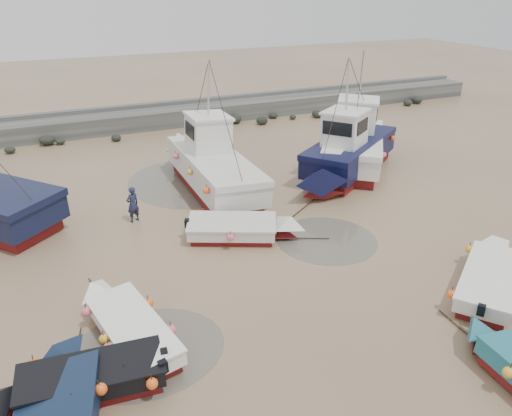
# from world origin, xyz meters

# --- Properties ---
(ground) EXTENTS (120.00, 120.00, 0.00)m
(ground) POSITION_xyz_m (0.00, 0.00, 0.00)
(ground) COLOR #987B58
(ground) RESTS_ON ground
(seawall) EXTENTS (60.00, 4.92, 1.50)m
(seawall) POSITION_xyz_m (0.05, 21.99, 0.63)
(seawall) COLOR slate
(seawall) RESTS_ON ground
(puddle_a) EXTENTS (4.62, 4.62, 0.01)m
(puddle_a) POSITION_xyz_m (-3.75, -1.28, 0.00)
(puddle_a) COLOR #5C574C
(puddle_a) RESTS_ON ground
(puddle_b) EXTENTS (4.10, 4.10, 0.01)m
(puddle_b) POSITION_xyz_m (4.50, 2.35, 0.00)
(puddle_b) COLOR #5C574C
(puddle_b) RESTS_ON ground
(puddle_d) EXTENTS (5.99, 5.99, 0.01)m
(puddle_d) POSITION_xyz_m (1.14, 10.78, 0.00)
(puddle_d) COLOR #5C574C
(puddle_d) RESTS_ON ground
(dinghy_0) EXTENTS (2.37, 6.23, 1.43)m
(dinghy_0) POSITION_xyz_m (-4.01, -0.55, 0.54)
(dinghy_0) COLOR maroon
(dinghy_0) RESTS_ON ground
(dinghy_3) EXTENTS (5.83, 4.51, 1.43)m
(dinghy_3) POSITION_xyz_m (7.74, -2.95, 0.54)
(dinghy_3) COLOR maroon
(dinghy_3) RESTS_ON ground
(dinghy_4) EXTENTS (5.90, 2.18, 1.43)m
(dinghy_4) POSITION_xyz_m (-5.64, -2.28, 0.55)
(dinghy_4) COLOR maroon
(dinghy_4) RESTS_ON ground
(dinghy_5) EXTENTS (5.54, 3.32, 1.43)m
(dinghy_5) POSITION_xyz_m (1.36, 3.85, 0.55)
(dinghy_5) COLOR maroon
(dinghy_5) RESTS_ON ground
(cabin_boat_1) EXTENTS (3.24, 11.02, 6.22)m
(cabin_boat_1) POSITION_xyz_m (2.02, 9.54, 1.31)
(cabin_boat_1) COLOR maroon
(cabin_boat_1) RESTS_ON ground
(cabin_boat_2) EXTENTS (9.39, 7.03, 6.22)m
(cabin_boat_2) POSITION_xyz_m (9.16, 8.12, 1.33)
(cabin_boat_2) COLOR maroon
(cabin_boat_2) RESTS_ON ground
(cabin_boat_3) EXTENTS (7.43, 9.15, 6.22)m
(cabin_boat_3) POSITION_xyz_m (10.72, 9.73, 1.33)
(cabin_boat_3) COLOR maroon
(cabin_boat_3) RESTS_ON ground
(person) EXTENTS (0.69, 0.58, 1.61)m
(person) POSITION_xyz_m (-2.29, 7.25, 0.00)
(person) COLOR #1D203C
(person) RESTS_ON ground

